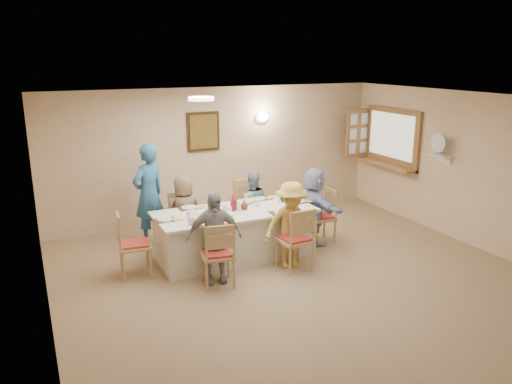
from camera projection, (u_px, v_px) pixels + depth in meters
name	position (u px, v px, depth m)	size (l,w,h in m)	color
ground	(314.00, 290.00, 6.71)	(7.00, 7.00, 0.00)	#8C7553
room_walls	(317.00, 181.00, 6.30)	(7.00, 7.00, 7.00)	beige
wall_picture	(203.00, 132.00, 9.15)	(0.62, 0.05, 0.72)	#412516
wall_sconce	(263.00, 117.00, 9.57)	(0.26, 0.09, 0.18)	white
ceiling_light	(201.00, 99.00, 6.95)	(0.36, 0.36, 0.05)	white
serving_hatch	(392.00, 138.00, 9.72)	(0.06, 1.50, 1.15)	olive
hatch_sill	(385.00, 165.00, 9.81)	(0.30, 1.50, 0.05)	olive
shutter_door	(358.00, 133.00, 10.28)	(0.55, 0.04, 1.00)	olive
fan_shelf	(440.00, 155.00, 8.54)	(0.22, 0.36, 0.03)	white
desk_fan	(440.00, 147.00, 8.48)	(0.30, 0.30, 0.28)	#A5A5A8
dining_table	(235.00, 234.00, 7.73)	(2.45, 1.04, 0.76)	white
chair_back_left	(183.00, 220.00, 8.16)	(0.42, 0.42, 0.89)	tan
chair_back_right	(249.00, 208.00, 8.64)	(0.47, 0.47, 0.98)	tan
chair_front_left	(218.00, 253.00, 6.76)	(0.45, 0.45, 0.93)	tan
chair_front_right	(295.00, 238.00, 7.25)	(0.46, 0.46, 0.97)	tan
chair_left_end	(135.00, 244.00, 7.07)	(0.45, 0.45, 0.95)	tan
chair_right_end	(321.00, 216.00, 8.34)	(0.43, 0.43, 0.91)	tan
diner_back_left	(184.00, 212.00, 8.01)	(0.61, 0.40, 1.23)	brown
diner_back_right	(252.00, 205.00, 8.51)	(0.64, 0.54, 1.17)	#7D92A6
diner_front_left	(214.00, 237.00, 6.82)	(0.81, 0.46, 1.31)	#A0A0A0
diner_front_right	(291.00, 225.00, 7.31)	(0.89, 0.58, 1.30)	gold
diner_right_end	(314.00, 206.00, 8.24)	(0.41, 1.21, 1.30)	#98A5D2
caregiver	(149.00, 195.00, 8.18)	(0.74, 0.65, 1.70)	teal
placemat_fl	(207.00, 224.00, 7.01)	(0.36, 0.27, 0.01)	#472B19
plate_fl	(207.00, 223.00, 7.01)	(0.25, 0.25, 0.02)	white
napkin_fl	(221.00, 223.00, 7.04)	(0.13, 0.13, 0.01)	yellow
placemat_fr	(283.00, 213.00, 7.51)	(0.37, 0.28, 0.01)	#472B19
plate_fr	(283.00, 212.00, 7.50)	(0.26, 0.26, 0.02)	white
napkin_fr	(295.00, 212.00, 7.53)	(0.15, 0.15, 0.01)	yellow
placemat_bl	(189.00, 208.00, 7.75)	(0.33, 0.24, 0.01)	#472B19
plate_bl	(189.00, 207.00, 7.74)	(0.25, 0.25, 0.02)	white
napkin_bl	(201.00, 207.00, 7.78)	(0.15, 0.15, 0.01)	yellow
placemat_br	(259.00, 199.00, 8.24)	(0.38, 0.28, 0.01)	#472B19
plate_br	(259.00, 198.00, 8.24)	(0.24, 0.24, 0.02)	white
napkin_br	(270.00, 198.00, 8.27)	(0.14, 0.14, 0.01)	yellow
placemat_le	(165.00, 220.00, 7.17)	(0.33, 0.24, 0.01)	#472B19
plate_le	(165.00, 219.00, 7.17)	(0.22, 0.22, 0.01)	white
napkin_le	(178.00, 219.00, 7.20)	(0.13, 0.13, 0.01)	yellow
placemat_re	(299.00, 202.00, 8.09)	(0.37, 0.28, 0.01)	#472B19
plate_re	(299.00, 201.00, 8.08)	(0.23, 0.23, 0.01)	white
napkin_re	(310.00, 201.00, 8.11)	(0.14, 0.14, 0.01)	yellow
teacup_a	(192.00, 221.00, 6.99)	(0.12, 0.12, 0.09)	white
teacup_b	(246.00, 196.00, 8.25)	(0.09, 0.09, 0.08)	white
bowl_a	(226.00, 215.00, 7.33)	(0.30, 0.30, 0.06)	white
bowl_b	(249.00, 201.00, 8.00)	(0.24, 0.24, 0.06)	white
condiment_ketchup	(233.00, 203.00, 7.59)	(0.09, 0.10, 0.24)	#B00F2A
condiment_brown	(236.00, 204.00, 7.64)	(0.10, 0.10, 0.18)	#5A2E18
condiment_malt	(244.00, 205.00, 7.67)	(0.13, 0.13, 0.15)	#5A2E18
drinking_glass	(225.00, 207.00, 7.59)	(0.06, 0.06, 0.10)	silver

